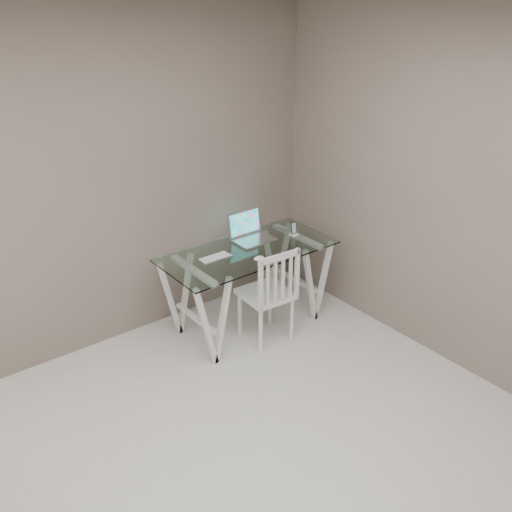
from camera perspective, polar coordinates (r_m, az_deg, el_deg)
The scene contains 7 objects.
room at distance 2.62m, azimuth 2.08°, elevation 1.43°, with size 4.50×4.52×2.71m.
desk at distance 4.99m, azimuth -0.75°, elevation -3.19°, with size 1.50×0.70×0.75m.
chair at distance 4.73m, azimuth 1.49°, elevation -3.58°, with size 0.42×0.42×0.87m.
laptop at distance 5.02m, azimuth -0.62°, elevation 2.35°, with size 0.34×0.28×0.24m.
keyboard at distance 4.70m, azimuth -4.13°, elevation -0.15°, with size 0.28×0.12×0.01m, color silver.
mouse at distance 4.65m, azimuth 0.30°, elevation -0.22°, with size 0.10×0.06×0.03m, color white.
phone_dock at distance 5.11m, azimuth 3.81°, elevation 2.44°, with size 0.07×0.07×0.12m.
Camera 1 is at (-1.60, -1.81, 2.79)m, focal length 40.00 mm.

